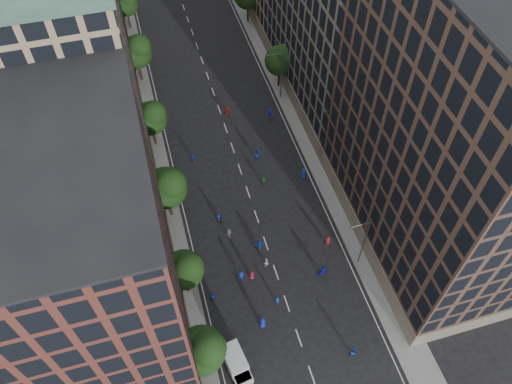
% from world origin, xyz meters
% --- Properties ---
extents(ground, '(240.00, 240.00, 0.00)m').
position_xyz_m(ground, '(0.00, 40.00, 0.00)').
color(ground, black).
rests_on(ground, ground).
extents(sidewalk_left, '(4.00, 105.00, 0.15)m').
position_xyz_m(sidewalk_left, '(-12.00, 47.50, 0.07)').
color(sidewalk_left, slate).
rests_on(sidewalk_left, ground).
extents(sidewalk_right, '(4.00, 105.00, 0.15)m').
position_xyz_m(sidewalk_right, '(12.00, 47.50, 0.07)').
color(sidewalk_right, slate).
rests_on(sidewalk_right, ground).
extents(bldg_left_a, '(14.00, 22.00, 30.00)m').
position_xyz_m(bldg_left_a, '(-19.00, 11.00, 15.00)').
color(bldg_left_a, '#592A22').
rests_on(bldg_left_a, ground).
extents(bldg_left_b, '(14.00, 26.00, 34.00)m').
position_xyz_m(bldg_left_b, '(-19.00, 35.00, 17.00)').
color(bldg_left_b, '#967F62').
rests_on(bldg_left_b, ground).
extents(bldg_left_c, '(14.00, 20.00, 28.00)m').
position_xyz_m(bldg_left_c, '(-19.00, 58.00, 14.00)').
color(bldg_left_c, '#592A22').
rests_on(bldg_left_c, ground).
extents(bldg_right_a, '(14.00, 30.00, 36.00)m').
position_xyz_m(bldg_right_a, '(19.00, 15.00, 18.00)').
color(bldg_right_a, '#4C3528').
rests_on(bldg_right_a, ground).
extents(bldg_right_b, '(14.00, 28.00, 33.00)m').
position_xyz_m(bldg_right_b, '(19.00, 44.00, 16.50)').
color(bldg_right_b, '#635C52').
rests_on(bldg_right_b, ground).
extents(tree_left_0, '(5.20, 5.20, 8.83)m').
position_xyz_m(tree_left_0, '(-11.01, 3.85, 5.96)').
color(tree_left_0, black).
rests_on(tree_left_0, ground).
extents(tree_left_1, '(4.80, 4.80, 8.21)m').
position_xyz_m(tree_left_1, '(-11.02, 13.86, 5.55)').
color(tree_left_1, black).
rests_on(tree_left_1, ground).
extents(tree_left_2, '(5.60, 5.60, 9.45)m').
position_xyz_m(tree_left_2, '(-10.99, 25.83, 6.36)').
color(tree_left_2, black).
rests_on(tree_left_2, ground).
extents(tree_left_3, '(5.00, 5.00, 8.58)m').
position_xyz_m(tree_left_3, '(-11.02, 39.85, 5.82)').
color(tree_left_3, black).
rests_on(tree_left_3, ground).
extents(tree_left_4, '(5.40, 5.40, 9.08)m').
position_xyz_m(tree_left_4, '(-11.00, 55.84, 6.10)').
color(tree_left_4, black).
rests_on(tree_left_4, ground).
extents(tree_left_5, '(4.80, 4.80, 8.33)m').
position_xyz_m(tree_left_5, '(-11.02, 71.86, 5.68)').
color(tree_left_5, black).
rests_on(tree_left_5, ground).
extents(tree_right_a, '(5.00, 5.00, 8.39)m').
position_xyz_m(tree_right_a, '(11.38, 47.85, 5.63)').
color(tree_right_a, black).
rests_on(tree_right_a, ground).
extents(streetlamp_near, '(2.64, 0.22, 9.06)m').
position_xyz_m(streetlamp_near, '(10.37, 12.00, 5.17)').
color(streetlamp_near, '#595B60').
rests_on(streetlamp_near, ground).
extents(streetlamp_far, '(2.64, 0.22, 9.06)m').
position_xyz_m(streetlamp_far, '(10.37, 45.00, 5.17)').
color(streetlamp_far, '#595B60').
rests_on(streetlamp_far, ground).
extents(cargo_van, '(2.89, 4.92, 2.47)m').
position_xyz_m(cargo_van, '(-7.82, 3.11, 1.30)').
color(cargo_van, silver).
rests_on(cargo_van, ground).
extents(skater_0, '(0.99, 0.71, 1.89)m').
position_xyz_m(skater_0, '(-3.66, 7.04, 0.95)').
color(skater_0, '#1624B4').
rests_on(skater_0, ground).
extents(skater_1, '(0.64, 0.50, 1.53)m').
position_xyz_m(skater_1, '(-1.15, 9.34, 0.77)').
color(skater_1, '#124592').
rests_on(skater_1, ground).
extents(skater_2, '(1.07, 0.96, 1.81)m').
position_xyz_m(skater_2, '(5.12, 1.00, 0.90)').
color(skater_2, '#153EAC').
rests_on(skater_2, ground).
extents(skater_3, '(1.24, 0.98, 1.68)m').
position_xyz_m(skater_3, '(-4.50, 13.72, 0.84)').
color(skater_3, '#1425A9').
rests_on(skater_3, ground).
extents(skater_4, '(1.02, 0.55, 1.65)m').
position_xyz_m(skater_4, '(-8.50, 11.83, 0.82)').
color(skater_4, navy).
rests_on(skater_4, ground).
extents(skater_5, '(1.88, 1.00, 1.93)m').
position_xyz_m(skater_5, '(5.45, 11.50, 0.97)').
color(skater_5, '#151BAB').
rests_on(skater_5, ground).
extents(skater_6, '(0.86, 0.69, 1.52)m').
position_xyz_m(skater_6, '(-3.19, 13.48, 0.76)').
color(skater_6, '#A01A37').
rests_on(skater_6, ground).
extents(skater_7, '(0.76, 0.56, 1.93)m').
position_xyz_m(skater_7, '(7.71, 15.54, 0.96)').
color(skater_7, maroon).
rests_on(skater_7, ground).
extents(skater_8, '(0.87, 0.76, 1.54)m').
position_xyz_m(skater_8, '(-0.98, 14.78, 0.77)').
color(skater_8, silver).
rests_on(skater_8, ground).
extents(skater_9, '(1.08, 0.69, 1.59)m').
position_xyz_m(skater_9, '(-4.44, 20.33, 0.79)').
color(skater_9, '#424247').
rests_on(skater_9, ground).
extents(skater_10, '(1.05, 0.52, 1.72)m').
position_xyz_m(skater_10, '(2.53, 27.71, 0.86)').
color(skater_10, '#1F6924').
rests_on(skater_10, ground).
extents(skater_11, '(1.57, 0.51, 1.69)m').
position_xyz_m(skater_11, '(-1.05, 17.42, 0.85)').
color(skater_11, '#1441A5').
rests_on(skater_11, ground).
extents(skater_12, '(0.91, 0.60, 1.84)m').
position_xyz_m(skater_12, '(8.50, 27.38, 0.92)').
color(skater_12, '#143BA9').
rests_on(skater_12, ground).
extents(skater_13, '(0.66, 0.51, 1.63)m').
position_xyz_m(skater_13, '(-5.18, 23.12, 0.81)').
color(skater_13, '#13279A').
rests_on(skater_13, ground).
extents(skater_14, '(0.99, 0.81, 1.89)m').
position_xyz_m(skater_14, '(2.92, 32.82, 0.95)').
color(skater_14, '#13269A').
rests_on(skater_14, ground).
extents(skater_15, '(1.34, 0.93, 1.90)m').
position_xyz_m(skater_15, '(7.39, 40.77, 0.95)').
color(skater_15, '#1521B2').
rests_on(skater_15, ground).
extents(skater_16, '(0.98, 0.64, 1.55)m').
position_xyz_m(skater_16, '(-6.40, 34.93, 0.78)').
color(skater_16, navy).
rests_on(skater_16, ground).
extents(skater_17, '(1.69, 1.06, 1.74)m').
position_xyz_m(skater_17, '(0.92, 43.35, 0.87)').
color(skater_17, maroon).
rests_on(skater_17, ground).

